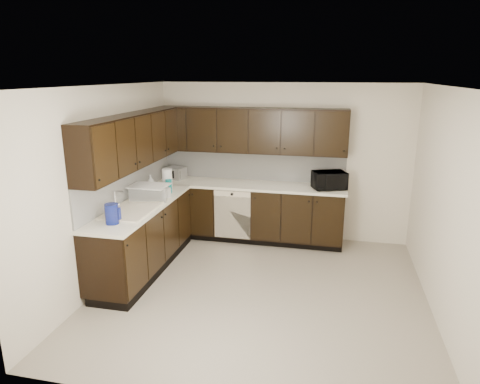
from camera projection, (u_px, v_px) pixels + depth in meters
name	position (u px, v px, depth m)	size (l,w,h in m)	color
floor	(260.00, 292.00, 5.35)	(4.00, 4.00, 0.00)	#A99E8C
ceiling	(263.00, 86.00, 4.67)	(4.00, 4.00, 0.00)	white
wall_back	(283.00, 162.00, 6.89)	(4.00, 0.02, 2.50)	silver
wall_left	(107.00, 186.00, 5.43)	(0.02, 4.00, 2.50)	silver
wall_right	(445.00, 207.00, 4.59)	(0.02, 4.00, 2.50)	silver
wall_front	(216.00, 270.00, 3.13)	(4.00, 0.02, 2.50)	silver
lower_cabinets	(208.00, 225.00, 6.49)	(3.00, 2.80, 0.90)	black
countertop	(207.00, 193.00, 6.35)	(3.03, 2.83, 0.04)	white
backsplash	(198.00, 172.00, 6.52)	(3.00, 2.80, 0.48)	silver
upper_cabinets	(202.00, 135.00, 6.23)	(3.00, 2.80, 0.70)	black
dishwasher	(232.00, 212.00, 6.67)	(0.58, 0.04, 0.78)	#F0E1C4
sink	(131.00, 216.00, 5.45)	(0.54, 0.82, 0.42)	#F0E1C4
microwave	(329.00, 180.00, 6.46)	(0.48, 0.33, 0.27)	black
soap_bottle_a	(167.00, 190.00, 6.03)	(0.09, 0.09, 0.20)	gray
soap_bottle_b	(151.00, 184.00, 6.26)	(0.10, 0.11, 0.27)	gray
toaster_oven	(176.00, 173.00, 7.09)	(0.31, 0.23, 0.20)	silver
storage_bin	(150.00, 192.00, 5.94)	(0.50, 0.37, 0.19)	silver
blue_pitcher	(112.00, 214.00, 4.97)	(0.16, 0.16, 0.24)	navy
teal_tumbler	(169.00, 186.00, 6.24)	(0.09, 0.09, 0.20)	#0B7D7F
paper_towel_roll	(167.00, 180.00, 6.35)	(0.15, 0.15, 0.33)	white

